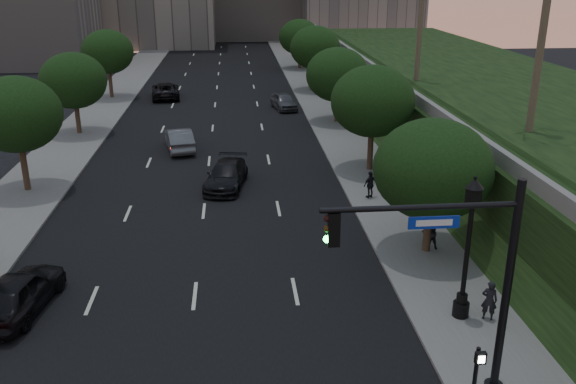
{
  "coord_description": "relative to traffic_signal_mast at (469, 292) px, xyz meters",
  "views": [
    {
      "loc": [
        1.79,
        -16.46,
        12.24
      ],
      "look_at": [
        3.88,
        6.86,
        3.6
      ],
      "focal_mm": 38.0,
      "sensor_mm": 36.0,
      "label": 1
    }
  ],
  "objects": [
    {
      "name": "tree_right_a",
      "position": [
        2.08,
        9.91,
        0.35
      ],
      "size": [
        5.2,
        5.2,
        6.24
      ],
      "color": "#38281C",
      "rests_on": "ground"
    },
    {
      "name": "pedestrian_c",
      "position": [
        0.99,
        16.79,
        -2.75
      ],
      "size": [
        0.97,
        0.75,
        1.54
      ],
      "primitive_type": "imported",
      "rotation": [
        0.0,
        0.0,
        3.62
      ],
      "color": "black",
      "rests_on": "sidewalk_right"
    },
    {
      "name": "tree_right_d",
      "position": [
        2.08,
        48.91,
        0.84
      ],
      "size": [
        5.2,
        5.2,
        6.74
      ],
      "color": "#38281C",
      "rests_on": "ground"
    },
    {
      "name": "sidewalk_left",
      "position": [
        -18.47,
        31.91,
        -3.6
      ],
      "size": [
        4.5,
        140.0,
        0.15
      ],
      "primitive_type": "cube",
      "color": "slate",
      "rests_on": "ground"
    },
    {
      "name": "tree_left_c",
      "position": [
        -18.52,
        32.91,
        0.53
      ],
      "size": [
        5.0,
        5.0,
        6.34
      ],
      "color": "#38281C",
      "rests_on": "ground"
    },
    {
      "name": "road_surface",
      "position": [
        -8.22,
        31.91,
        -3.66
      ],
      "size": [
        16.0,
        140.0,
        0.02
      ],
      "primitive_type": "cube",
      "color": "black",
      "rests_on": "ground"
    },
    {
      "name": "tree_left_d",
      "position": [
        -18.52,
        46.91,
        0.9
      ],
      "size": [
        5.0,
        5.0,
        6.71
      ],
      "color": "#38281C",
      "rests_on": "ground"
    },
    {
      "name": "tree_left_b",
      "position": [
        -18.52,
        19.91,
        0.9
      ],
      "size": [
        5.0,
        5.0,
        6.71
      ],
      "color": "#38281C",
      "rests_on": "ground"
    },
    {
      "name": "sedan_near_left",
      "position": [
        -14.7,
        6.34,
        -2.85
      ],
      "size": [
        2.69,
        5.08,
        1.65
      ],
      "primitive_type": "imported",
      "rotation": [
        0.0,
        0.0,
        2.98
      ],
      "color": "black",
      "rests_on": "ground"
    },
    {
      "name": "street_lamp",
      "position": [
        1.66,
        4.35,
        -1.04
      ],
      "size": [
        0.64,
        0.64,
        5.62
      ],
      "color": "black",
      "rests_on": "ground"
    },
    {
      "name": "sedan_far_left",
      "position": [
        -13.19,
        46.58,
        -2.89
      ],
      "size": [
        3.23,
        5.91,
        1.57
      ],
      "primitive_type": "imported",
      "rotation": [
        0.0,
        0.0,
        3.25
      ],
      "color": "black",
      "rests_on": "ground"
    },
    {
      "name": "embankment",
      "position": [
        13.78,
        29.91,
        -1.67
      ],
      "size": [
        18.0,
        90.0,
        4.0
      ],
      "primitive_type": "cube",
      "color": "black",
      "rests_on": "ground"
    },
    {
      "name": "traffic_signal_mast",
      "position": [
        0.0,
        0.0,
        0.0
      ],
      "size": [
        5.68,
        0.56,
        7.0
      ],
      "color": "black",
      "rests_on": "ground"
    },
    {
      "name": "sidewalk_right",
      "position": [
        2.03,
        31.91,
        -3.6
      ],
      "size": [
        4.5,
        140.0,
        0.15
      ],
      "primitive_type": "cube",
      "color": "slate",
      "rests_on": "ground"
    },
    {
      "name": "tree_right_e",
      "position": [
        2.08,
        63.91,
        0.35
      ],
      "size": [
        5.2,
        5.2,
        6.24
      ],
      "color": "#38281C",
      "rests_on": "ground"
    },
    {
      "name": "pedestrian_a",
      "position": [
        2.57,
        4.04,
        -2.75
      ],
      "size": [
        0.66,
        0.55,
        1.55
      ],
      "primitive_type": "imported",
      "rotation": [
        0.0,
        0.0,
        2.76
      ],
      "color": "black",
      "rests_on": "sidewalk_right"
    },
    {
      "name": "ground",
      "position": [
        -8.22,
        1.91,
        -3.67
      ],
      "size": [
        160.0,
        160.0,
        0.0
      ],
      "primitive_type": "plane",
      "color": "black",
      "rests_on": "ground"
    },
    {
      "name": "tree_right_b",
      "position": [
        2.08,
        21.91,
        0.84
      ],
      "size": [
        5.2,
        5.2,
        6.74
      ],
      "color": "#38281C",
      "rests_on": "ground"
    },
    {
      "name": "pedestrian_b",
      "position": [
        2.25,
        10.06,
        -2.7
      ],
      "size": [
        0.9,
        0.76,
        1.65
      ],
      "primitive_type": "imported",
      "rotation": [
        0.0,
        0.0,
        3.32
      ],
      "color": "black",
      "rests_on": "sidewalk_right"
    },
    {
      "name": "sedan_near_right",
      "position": [
        -7.02,
        19.67,
        -2.94
      ],
      "size": [
        2.93,
        5.35,
        1.47
      ],
      "primitive_type": "imported",
      "rotation": [
        0.0,
        0.0,
        -0.18
      ],
      "color": "black",
      "rests_on": "ground"
    },
    {
      "name": "sedan_mid_left",
      "position": [
        -10.39,
        27.81,
        -2.88
      ],
      "size": [
        2.59,
        5.05,
        1.58
      ],
      "primitive_type": "imported",
      "rotation": [
        0.0,
        0.0,
        3.34
      ],
      "color": "#595B60",
      "rests_on": "ground"
    },
    {
      "name": "sedan_far_right",
      "position": [
        -1.87,
        40.5,
        -2.93
      ],
      "size": [
        2.55,
        4.63,
        1.49
      ],
      "primitive_type": "imported",
      "rotation": [
        0.0,
        0.0,
        0.19
      ],
      "color": "#4C4E53",
      "rests_on": "ground"
    },
    {
      "name": "office_block_filler",
      "position": [
        -34.22,
        71.91,
        3.33
      ],
      "size": [
        18.0,
        16.0,
        14.0
      ],
      "primitive_type": "cube",
      "color": "gray",
      "rests_on": "ground"
    },
    {
      "name": "pedestrian_signal",
      "position": [
        0.02,
        -1.03,
        -2.11
      ],
      "size": [
        0.3,
        0.33,
        2.5
      ],
      "color": "black",
      "rests_on": "ground"
    },
    {
      "name": "parapet_wall",
      "position": [
        5.28,
        29.91,
        0.68
      ],
      "size": [
        0.35,
        90.0,
        0.7
      ],
      "primitive_type": "cube",
      "color": "slate",
      "rests_on": "embankment"
    },
    {
      "name": "tree_right_c",
      "position": [
        2.08,
        34.91,
        0.35
      ],
      "size": [
        5.2,
        5.2,
        6.24
      ],
      "color": "#38281C",
      "rests_on": "ground"
    }
  ]
}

